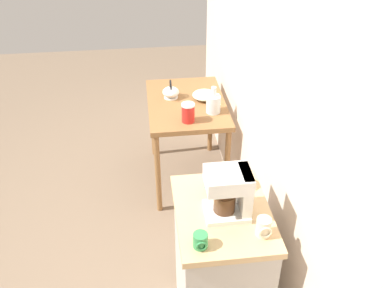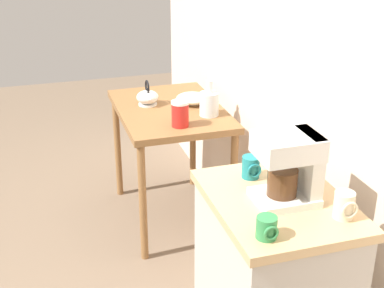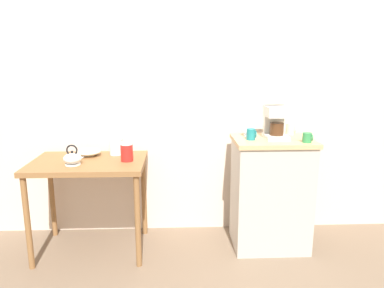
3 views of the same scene
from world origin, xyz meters
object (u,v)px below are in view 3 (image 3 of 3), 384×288
at_px(canister_enamel, 127,152).
at_px(mug_tall_green, 307,138).
at_px(bowl_stoneware, 89,152).
at_px(glass_carafe_vase, 116,146).
at_px(mug_small_cream, 290,129).
at_px(coffee_maker, 276,121).
at_px(table_clock, 249,130).
at_px(mug_dark_teal, 251,134).
at_px(teakettle, 73,158).

xyz_separation_m(canister_enamel, mug_tall_green, (1.40, -0.11, 0.12)).
height_order(bowl_stoneware, glass_carafe_vase, glass_carafe_vase).
height_order(glass_carafe_vase, mug_small_cream, mug_small_cream).
bearing_deg(mug_small_cream, bowl_stoneware, -179.29).
bearing_deg(mug_small_cream, canister_enamel, -171.76).
height_order(coffee_maker, mug_tall_green, coffee_maker).
distance_m(mug_tall_green, table_clock, 0.48).
distance_m(mug_dark_teal, table_clock, 0.15).
bearing_deg(canister_enamel, glass_carafe_vase, 119.15).
distance_m(bowl_stoneware, canister_enamel, 0.39).
bearing_deg(bowl_stoneware, glass_carafe_vase, 8.59).
height_order(bowl_stoneware, teakettle, teakettle).
xyz_separation_m(glass_carafe_vase, mug_tall_green, (1.52, -0.32, 0.12)).
height_order(mug_small_cream, table_clock, table_clock).
relative_size(coffee_maker, mug_dark_teal, 2.94).
distance_m(teakettle, coffee_maker, 1.62).
relative_size(canister_enamel, coffee_maker, 0.57).
xyz_separation_m(teakettle, canister_enamel, (0.40, 0.10, 0.02)).
bearing_deg(canister_enamel, mug_tall_green, -4.37).
distance_m(teakettle, table_clock, 1.42).
xyz_separation_m(mug_dark_teal, mug_small_cream, (0.37, 0.19, 0.00)).
relative_size(teakettle, glass_carafe_vase, 0.78).
height_order(mug_dark_teal, table_clock, table_clock).
xyz_separation_m(mug_tall_green, table_clock, (-0.40, 0.26, 0.02)).
distance_m(teakettle, canister_enamel, 0.41).
bearing_deg(mug_dark_teal, mug_small_cream, 26.73).
xyz_separation_m(canister_enamel, mug_dark_teal, (0.99, 0.01, 0.13)).
height_order(glass_carafe_vase, mug_tall_green, mug_tall_green).
bearing_deg(table_clock, mug_dark_teal, -93.34).
bearing_deg(glass_carafe_vase, table_clock, -2.91).
bearing_deg(mug_dark_teal, teakettle, -175.66).
xyz_separation_m(glass_carafe_vase, mug_dark_teal, (1.11, -0.20, 0.13)).
height_order(bowl_stoneware, coffee_maker, coffee_maker).
distance_m(glass_carafe_vase, canister_enamel, 0.24).
bearing_deg(canister_enamel, mug_dark_teal, 0.52).
xyz_separation_m(mug_small_cream, table_clock, (-0.37, -0.04, 0.01)).
bearing_deg(mug_tall_green, teakettle, 179.66).
relative_size(bowl_stoneware, mug_dark_teal, 2.27).
bearing_deg(mug_dark_teal, table_clock, 86.66).
xyz_separation_m(mug_dark_teal, mug_tall_green, (0.41, -0.12, -0.01)).
xyz_separation_m(glass_carafe_vase, mug_small_cream, (1.48, -0.01, 0.13)).
xyz_separation_m(canister_enamel, table_clock, (1.00, 0.15, 0.14)).
xyz_separation_m(teakettle, mug_dark_teal, (1.38, 0.11, 0.15)).
relative_size(mug_dark_teal, mug_small_cream, 0.92).
bearing_deg(glass_carafe_vase, teakettle, -132.38).
bearing_deg(mug_tall_green, glass_carafe_vase, 168.19).
bearing_deg(coffee_maker, glass_carafe_vase, 174.11).
distance_m(glass_carafe_vase, table_clock, 1.12).
relative_size(mug_dark_teal, mug_tall_green, 1.17).
bearing_deg(mug_tall_green, mug_small_cream, 97.09).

